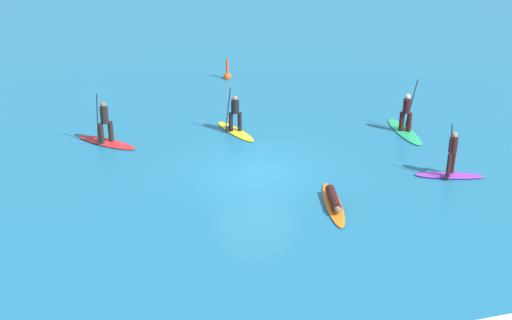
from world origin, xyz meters
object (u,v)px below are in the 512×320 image
object	(u,v)px
surfer_on_red_board	(106,132)
surfer_on_yellow_board	(235,122)
surfer_on_green_board	(405,123)
surfer_on_purple_board	(451,164)
surfer_on_orange_board	(333,202)
marker_buoy	(227,75)

from	to	relation	value
surfer_on_red_board	surfer_on_yellow_board	xyz separation A→B (m)	(5.42, -0.24, -0.00)
surfer_on_green_board	surfer_on_yellow_board	bearing A→B (deg)	76.43
surfer_on_red_board	surfer_on_purple_board	size ratio (longest dim) A/B	0.99
surfer_on_purple_board	surfer_on_orange_board	bearing A→B (deg)	29.62
surfer_on_yellow_board	surfer_on_purple_board	size ratio (longest dim) A/B	1.04
surfer_on_orange_board	surfer_on_yellow_board	bearing A→B (deg)	-155.42
surfer_on_orange_board	surfer_on_red_board	world-z (taller)	surfer_on_red_board
surfer_on_red_board	surfer_on_purple_board	bearing A→B (deg)	-164.95
surfer_on_red_board	surfer_on_purple_board	distance (m)	13.78
surfer_on_green_board	surfer_on_purple_board	xyz separation A→B (m)	(-0.30, -4.36, 0.06)
surfer_on_orange_board	surfer_on_yellow_board	distance (m)	7.45
surfer_on_red_board	marker_buoy	xyz separation A→B (m)	(6.74, 6.88, -0.30)
surfer_on_orange_board	surfer_on_yellow_board	size ratio (longest dim) A/B	1.20
surfer_on_red_board	surfer_on_yellow_board	world-z (taller)	surfer_on_red_board
surfer_on_orange_board	surfer_on_green_board	bearing A→B (deg)	146.35
surfer_on_red_board	surfer_on_yellow_board	distance (m)	5.43
surfer_on_yellow_board	marker_buoy	distance (m)	7.25
surfer_on_green_board	marker_buoy	xyz separation A→B (m)	(-5.70, 9.04, -0.25)
surfer_on_orange_board	surfer_on_green_board	distance (m)	7.51
surfer_on_orange_board	surfer_on_green_board	world-z (taller)	surfer_on_green_board
surfer_on_green_board	surfer_on_red_board	xyz separation A→B (m)	(-12.44, 2.16, 0.05)
surfer_on_orange_board	surfer_on_purple_board	bearing A→B (deg)	112.14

